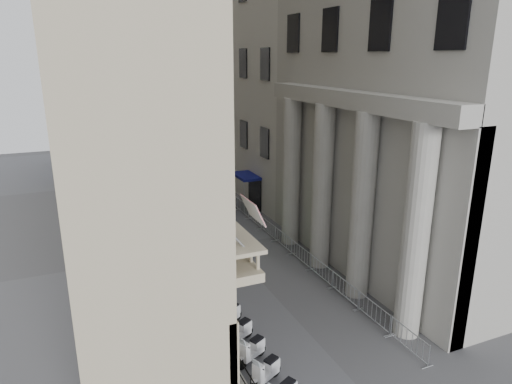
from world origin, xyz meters
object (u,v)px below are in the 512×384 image
Objects in this scene: security_tent at (188,205)px; street_lamp at (144,150)px; pedestrian_a at (211,227)px; pedestrian_b at (229,202)px; info_kiosk at (195,243)px.

street_lamp is (-1.42, 7.81, 2.44)m from security_tent.
security_tent is 8.31m from street_lamp.
street_lamp is 5.02× the size of pedestrian_a.
security_tent is 8.05m from pedestrian_b.
street_lamp is 10.70m from info_kiosk.
security_tent reaches higher than pedestrian_a.
street_lamp is 8.13m from pedestrian_b.
pedestrian_a is (3.12, -7.28, -4.50)m from street_lamp.
pedestrian_a is at bearing -63.24° from street_lamp.
info_kiosk is at bearing 27.36° from pedestrian_a.
pedestrian_b is at bearing 49.74° from security_tent.
info_kiosk is 0.94× the size of pedestrian_a.
pedestrian_a reaches higher than info_kiosk.
pedestrian_a is (1.82, 2.33, 0.04)m from info_kiosk.
pedestrian_a is at bearing 17.46° from security_tent.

